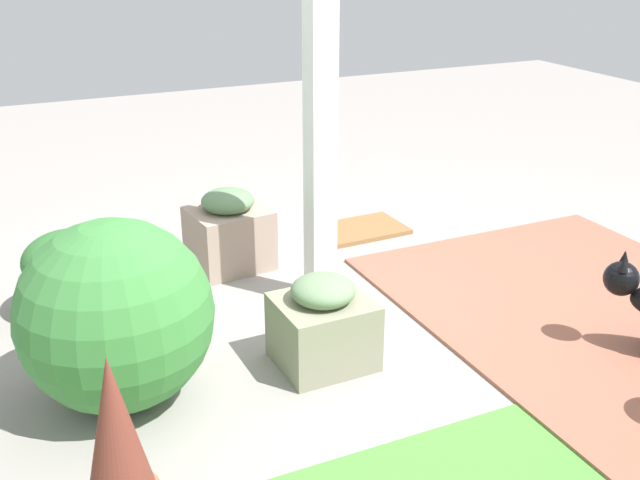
# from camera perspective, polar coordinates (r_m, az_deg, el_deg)

# --- Properties ---
(ground_plane) EXTENTS (12.00, 12.00, 0.00)m
(ground_plane) POSITION_cam_1_polar(r_m,az_deg,el_deg) (4.04, 5.22, -5.01)
(ground_plane) COLOR gray
(brick_path) EXTENTS (1.80, 2.40, 0.02)m
(brick_path) POSITION_cam_1_polar(r_m,az_deg,el_deg) (4.17, 20.74, -5.44)
(brick_path) COLOR #945945
(brick_path) RESTS_ON ground
(porch_pillar) EXTENTS (0.13, 0.13, 2.00)m
(porch_pillar) POSITION_cam_1_polar(r_m,az_deg,el_deg) (3.75, 0.03, 9.30)
(porch_pillar) COLOR white
(porch_pillar) RESTS_ON ground
(stone_planter_nearest) EXTENTS (0.48, 0.43, 0.48)m
(stone_planter_nearest) POSITION_cam_1_polar(r_m,az_deg,el_deg) (4.42, -6.86, 0.60)
(stone_planter_nearest) COLOR gray
(stone_planter_nearest) RESTS_ON ground
(stone_planter_mid) EXTENTS (0.42, 0.39, 0.44)m
(stone_planter_mid) POSITION_cam_1_polar(r_m,az_deg,el_deg) (3.44, 0.24, -6.39)
(stone_planter_mid) COLOR gray
(stone_planter_mid) RESTS_ON ground
(round_shrub) EXTENTS (0.80, 0.80, 0.80)m
(round_shrub) POSITION_cam_1_polar(r_m,az_deg,el_deg) (3.20, -15.14, -5.49)
(round_shrub) COLOR #3A7C39
(round_shrub) RESTS_ON ground
(terracotta_pot_broad) EXTENTS (0.48, 0.48, 0.45)m
(terracotta_pot_broad) POSITION_cam_1_polar(r_m,az_deg,el_deg) (4.03, -18.24, -1.94)
(terracotta_pot_broad) COLOR #BE763F
(terracotta_pot_broad) RESTS_ON ground
(terracotta_pot_spiky) EXTENTS (0.23, 0.23, 0.73)m
(terracotta_pot_spiky) POSITION_cam_1_polar(r_m,az_deg,el_deg) (2.48, -14.87, -16.06)
(terracotta_pot_spiky) COLOR #AA6339
(terracotta_pot_spiky) RESTS_ON ground
(doormat) EXTENTS (0.61, 0.40, 0.03)m
(doormat) POSITION_cam_1_polar(r_m,az_deg,el_deg) (4.98, 2.93, 0.77)
(doormat) COLOR brown
(doormat) RESTS_ON ground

